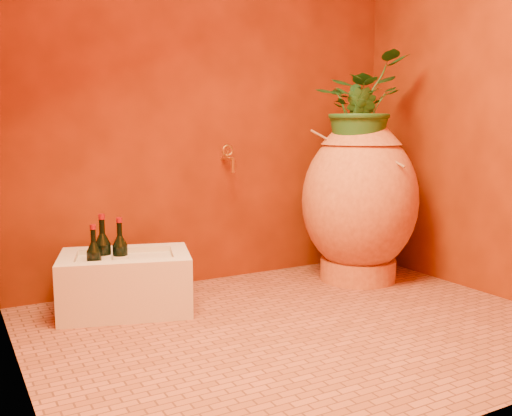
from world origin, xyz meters
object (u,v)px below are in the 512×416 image
wine_bottle_a (103,258)px  wall_tap (229,157)px  amphora (360,200)px  stone_basin (126,283)px  wine_bottle_b (120,258)px  wine_bottle_c (94,264)px

wine_bottle_a → wall_tap: wall_tap is taller
amphora → stone_basin: 1.50m
stone_basin → wall_tap: bearing=19.5°
amphora → wall_tap: 0.85m
wine_bottle_b → stone_basin: bearing=25.7°
stone_basin → wine_bottle_b: bearing=-154.3°
wine_bottle_c → wine_bottle_a: bearing=39.7°
stone_basin → wall_tap: size_ratio=4.55×
wine_bottle_a → wall_tap: bearing=16.6°
amphora → wine_bottle_c: 1.64m
stone_basin → wine_bottle_a: (-0.11, 0.01, 0.15)m
amphora → stone_basin: bearing=175.7°
wine_bottle_c → wall_tap: wall_tap is taller
wine_bottle_b → wall_tap: size_ratio=1.98×
stone_basin → wine_bottle_b: (-0.03, -0.01, 0.14)m
stone_basin → wine_bottle_c: bearing=-167.2°
wine_bottle_a → wall_tap: (0.84, 0.25, 0.48)m
amphora → wine_bottle_b: 1.50m
wine_bottle_a → wine_bottle_b: bearing=-14.5°
amphora → stone_basin: amphora is taller
wall_tap → amphora: bearing=-27.2°
wall_tap → wine_bottle_b: bearing=-160.3°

